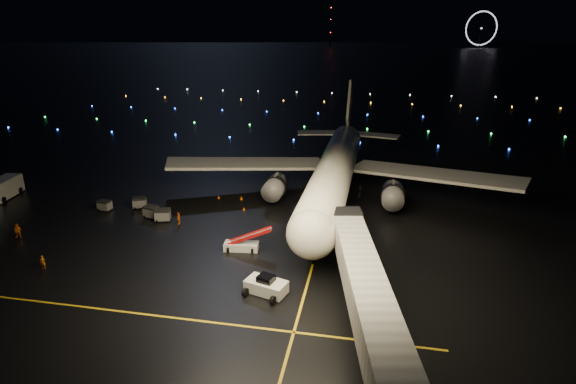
% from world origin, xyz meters
% --- Properties ---
extents(ground, '(2000.00, 2000.00, 0.00)m').
position_xyz_m(ground, '(0.00, 300.00, 0.00)').
color(ground, black).
rests_on(ground, ground).
extents(lane_centre, '(0.25, 80.00, 0.02)m').
position_xyz_m(lane_centre, '(12.00, 15.00, 0.01)').
color(lane_centre, yellow).
rests_on(lane_centre, ground).
extents(lane_cross, '(60.00, 0.25, 0.02)m').
position_xyz_m(lane_cross, '(-5.00, -10.00, 0.01)').
color(lane_cross, yellow).
rests_on(lane_cross, ground).
extents(airliner, '(56.29, 53.56, 15.73)m').
position_xyz_m(airliner, '(12.48, 26.64, 7.86)').
color(airliner, white).
rests_on(airliner, ground).
extents(pushback_tug, '(4.54, 3.22, 1.95)m').
position_xyz_m(pushback_tug, '(8.17, -4.31, 0.98)').
color(pushback_tug, silver).
rests_on(pushback_tug, ground).
extents(belt_loader, '(6.16, 2.23, 2.92)m').
position_xyz_m(belt_loader, '(3.02, 4.37, 1.46)').
color(belt_loader, silver).
rests_on(belt_loader, ground).
extents(service_truck, '(3.94, 8.64, 3.07)m').
position_xyz_m(service_truck, '(-38.93, 14.78, 1.53)').
color(service_truck, silver).
rests_on(service_truck, ground).
extents(crew_a, '(0.66, 0.53, 1.58)m').
position_xyz_m(crew_a, '(-17.35, -4.10, 0.79)').
color(crew_a, orange).
rests_on(crew_a, ground).
extents(crew_b, '(1.13, 1.02, 1.89)m').
position_xyz_m(crew_b, '(-25.91, 2.31, 0.94)').
color(crew_b, orange).
rests_on(crew_b, ground).
extents(crew_c, '(0.52, 1.07, 1.76)m').
position_xyz_m(crew_c, '(-7.53, 10.14, 0.88)').
color(crew_c, orange).
rests_on(crew_c, ground).
extents(safety_cone_0, '(0.48, 0.48, 0.46)m').
position_xyz_m(safety_cone_0, '(-0.22, 16.59, 0.23)').
color(safety_cone_0, '#ED5100').
rests_on(safety_cone_0, ground).
extents(safety_cone_1, '(0.59, 0.59, 0.54)m').
position_xyz_m(safety_cone_1, '(-1.84, 20.84, 0.27)').
color(safety_cone_1, '#ED5100').
rests_on(safety_cone_1, ground).
extents(safety_cone_2, '(0.50, 0.50, 0.50)m').
position_xyz_m(safety_cone_2, '(-5.53, 20.71, 0.25)').
color(safety_cone_2, '#ED5100').
rests_on(safety_cone_2, ground).
extents(safety_cone_3, '(0.56, 0.56, 0.56)m').
position_xyz_m(safety_cone_3, '(-18.88, 33.06, 0.28)').
color(safety_cone_3, '#ED5100').
rests_on(safety_cone_3, ground).
extents(ferris_wheel, '(49.33, 16.80, 52.00)m').
position_xyz_m(ferris_wheel, '(170.00, 720.00, 26.00)').
color(ferris_wheel, black).
rests_on(ferris_wheel, ground).
extents(radio_mast, '(1.80, 1.80, 64.00)m').
position_xyz_m(radio_mast, '(-60.00, 740.00, 32.00)').
color(radio_mast, black).
rests_on(radio_mast, ground).
extents(taxiway_lights, '(164.00, 92.00, 0.36)m').
position_xyz_m(taxiway_lights, '(0.00, 106.00, 0.18)').
color(taxiway_lights, black).
rests_on(taxiway_lights, ground).
extents(baggage_cart_0, '(2.27, 1.85, 1.69)m').
position_xyz_m(baggage_cart_0, '(-12.29, 11.59, 0.84)').
color(baggage_cart_0, gray).
rests_on(baggage_cart_0, ground).
extents(baggage_cart_1, '(2.34, 1.91, 1.73)m').
position_xyz_m(baggage_cart_1, '(-10.16, 10.75, 0.86)').
color(baggage_cart_1, gray).
rests_on(baggage_cart_1, ground).
extents(baggage_cart_2, '(1.91, 1.43, 1.52)m').
position_xyz_m(baggage_cart_2, '(-20.29, 12.80, 0.76)').
color(baggage_cart_2, gray).
rests_on(baggage_cart_2, ground).
extents(baggage_cart_3, '(2.28, 1.95, 1.63)m').
position_xyz_m(baggage_cart_3, '(-15.70, 14.64, 0.81)').
color(baggage_cart_3, gray).
rests_on(baggage_cart_3, ground).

